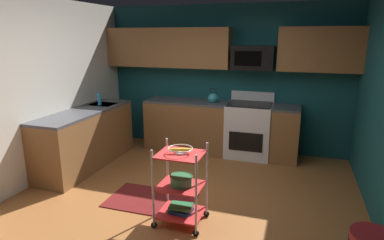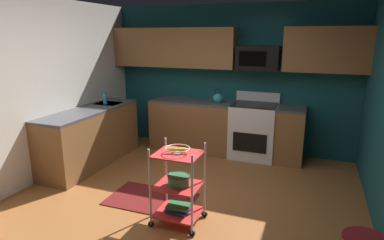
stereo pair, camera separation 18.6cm
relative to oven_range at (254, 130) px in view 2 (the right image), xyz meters
The scene contains 14 objects.
floor 2.22m from the oven_range, 103.94° to the right, with size 4.40×4.80×0.04m, color #995B2D.
wall_back 1.03m from the oven_range, 148.02° to the left, with size 4.52×0.06×2.60m, color #14474C.
wall_left 3.56m from the oven_range, 142.61° to the right, with size 0.06×4.80×2.60m, color silver.
counter_run 1.43m from the oven_range, 158.03° to the right, with size 3.56×2.54×0.92m.
oven_range is the anchor object (origin of this frame).
upper_cabinets 1.52m from the oven_range, 168.39° to the left, with size 4.40×0.33×0.70m.
microwave 1.23m from the oven_range, 90.26° to the left, with size 0.70×0.39×0.40m.
rolling_cart 2.43m from the oven_range, 99.21° to the right, with size 0.55×0.43×0.91m.
fruit_bowl 2.46m from the oven_range, 99.21° to the right, with size 0.27×0.27×0.07m.
mixing_bowl_large 2.43m from the oven_range, 99.05° to the right, with size 0.25×0.25×0.11m.
book_stack 2.45m from the oven_range, 99.21° to the right, with size 0.27×0.21×0.08m.
kettle 0.83m from the oven_range, behind, with size 0.21×0.18×0.26m.
dish_soap_bottle 2.62m from the oven_range, 160.76° to the right, with size 0.06×0.06×0.20m, color #2D8CBF.
floor_rug 2.29m from the oven_range, 114.47° to the right, with size 1.10×0.70×0.01m, color maroon.
Camera 2 is at (1.46, -3.33, 2.06)m, focal length 30.50 mm.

